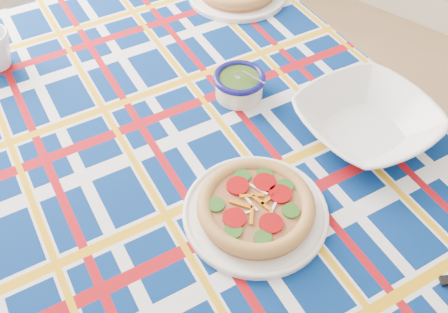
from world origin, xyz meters
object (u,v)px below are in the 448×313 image
Objects in this scene: dining_table at (218,178)px; serving_bowl at (366,121)px; main_focaccia_plate at (256,206)px; pesto_bowl at (239,83)px.

dining_table is 0.38m from serving_bowl.
dining_table is 6.33× the size of serving_bowl.
main_focaccia_plate reaches higher than dining_table.
serving_bowl is at bearing 72.66° from dining_table.
main_focaccia_plate is (0.17, -0.08, 0.11)m from dining_table.
serving_bowl reaches higher than main_focaccia_plate.
serving_bowl reaches higher than dining_table.
dining_table is at bearing 155.14° from main_focaccia_plate.
serving_bowl is (0.32, 0.08, -0.00)m from pesto_bowl.
pesto_bowl is at bearing -165.29° from serving_bowl.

